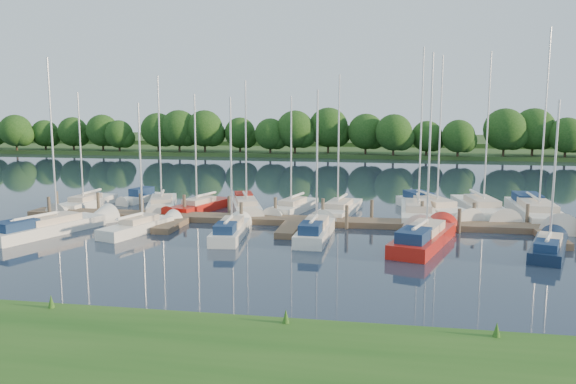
% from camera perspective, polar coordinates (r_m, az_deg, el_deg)
% --- Properties ---
extents(ground, '(260.00, 260.00, 0.00)m').
position_cam_1_polar(ground, '(31.53, -1.45, -6.09)').
color(ground, '#1B2737').
rests_on(ground, ground).
extents(dock, '(40.00, 6.00, 0.40)m').
position_cam_1_polar(dock, '(38.50, 0.67, -3.12)').
color(dock, brown).
rests_on(dock, ground).
extents(mooring_pilings, '(38.24, 2.84, 2.00)m').
position_cam_1_polar(mooring_pilings, '(39.51, 0.92, -2.23)').
color(mooring_pilings, '#473D33').
rests_on(mooring_pilings, ground).
extents(far_shore, '(180.00, 30.00, 0.60)m').
position_cam_1_polar(far_shore, '(105.38, 6.51, 4.24)').
color(far_shore, '#284219').
rests_on(far_shore, ground).
extents(distant_hill, '(220.00, 40.00, 1.40)m').
position_cam_1_polar(distant_hill, '(130.28, 7.15, 5.20)').
color(distant_hill, '#335525').
rests_on(distant_hill, ground).
extents(treeline, '(145.25, 9.47, 8.22)m').
position_cam_1_polar(treeline, '(91.98, 6.50, 5.95)').
color(treeline, '#38281C').
rests_on(treeline, ground).
extents(sailboat_n_0, '(2.13, 7.49, 9.59)m').
position_cam_1_polar(sailboat_n_0, '(48.01, -19.89, -1.22)').
color(sailboat_n_0, white).
rests_on(sailboat_n_0, ground).
extents(motorboat, '(2.28, 4.68, 1.49)m').
position_cam_1_polar(motorboat, '(49.79, -14.73, -0.61)').
color(motorboat, white).
rests_on(motorboat, ground).
extents(sailboat_n_2, '(4.33, 8.57, 10.80)m').
position_cam_1_polar(sailboat_n_2, '(45.88, -12.68, -1.36)').
color(sailboat_n_2, white).
rests_on(sailboat_n_2, ground).
extents(sailboat_n_3, '(3.48, 7.33, 9.42)m').
position_cam_1_polar(sailboat_n_3, '(44.18, -9.04, -1.62)').
color(sailboat_n_3, '#B41910').
rests_on(sailboat_n_3, ground).
extents(sailboat_n_4, '(4.09, 8.17, 10.38)m').
position_cam_1_polar(sailboat_n_4, '(43.85, -4.28, -1.56)').
color(sailboat_n_4, white).
rests_on(sailboat_n_4, ground).
extents(sailboat_n_5, '(3.13, 7.22, 9.24)m').
position_cam_1_polar(sailboat_n_5, '(43.32, 0.45, -1.72)').
color(sailboat_n_5, white).
rests_on(sailboat_n_5, ground).
extents(sailboat_n_6, '(3.13, 8.58, 10.75)m').
position_cam_1_polar(sailboat_n_6, '(42.38, 5.14, -1.98)').
color(sailboat_n_6, white).
rests_on(sailboat_n_6, ground).
extents(sailboat_n_7, '(2.57, 9.91, 12.61)m').
position_cam_1_polar(sailboat_n_7, '(41.61, 13.07, -2.35)').
color(sailboat_n_7, white).
rests_on(sailboat_n_7, ground).
extents(sailboat_n_8, '(5.39, 9.50, 12.22)m').
position_cam_1_polar(sailboat_n_8, '(44.34, 14.61, -1.68)').
color(sailboat_n_8, white).
rests_on(sailboat_n_8, ground).
extents(sailboat_n_9, '(3.53, 9.96, 12.51)m').
position_cam_1_polar(sailboat_n_9, '(45.15, 19.11, -1.76)').
color(sailboat_n_9, white).
rests_on(sailboat_n_9, ground).
extents(sailboat_n_10, '(2.73, 11.08, 14.00)m').
position_cam_1_polar(sailboat_n_10, '(44.80, 23.96, -2.03)').
color(sailboat_n_10, white).
rests_on(sailboat_n_10, ground).
extents(sailboat_s_0, '(4.64, 9.05, 11.51)m').
position_cam_1_polar(sailboat_s_0, '(39.21, -22.88, -3.39)').
color(sailboat_s_0, white).
rests_on(sailboat_s_0, ground).
extents(sailboat_s_1, '(3.17, 6.68, 8.66)m').
position_cam_1_polar(sailboat_s_1, '(37.66, -14.79, -3.54)').
color(sailboat_s_1, white).
rests_on(sailboat_s_1, ground).
extents(sailboat_s_2, '(2.19, 6.99, 9.02)m').
position_cam_1_polar(sailboat_s_2, '(35.26, -5.82, -4.03)').
color(sailboat_s_2, white).
rests_on(sailboat_s_2, ground).
extents(sailboat_s_3, '(1.90, 7.27, 9.51)m').
position_cam_1_polar(sailboat_s_3, '(34.80, 2.81, -4.14)').
color(sailboat_s_3, white).
rests_on(sailboat_s_3, ground).
extents(sailboat_s_4, '(4.37, 9.01, 11.56)m').
position_cam_1_polar(sailboat_s_4, '(33.86, 13.68, -4.72)').
color(sailboat_s_4, '#B41910').
rests_on(sailboat_s_4, ground).
extents(sailboat_s_5, '(3.44, 6.81, 8.73)m').
position_cam_1_polar(sailboat_s_5, '(34.34, 24.97, -5.16)').
color(sailboat_s_5, '#101F37').
rests_on(sailboat_s_5, ground).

